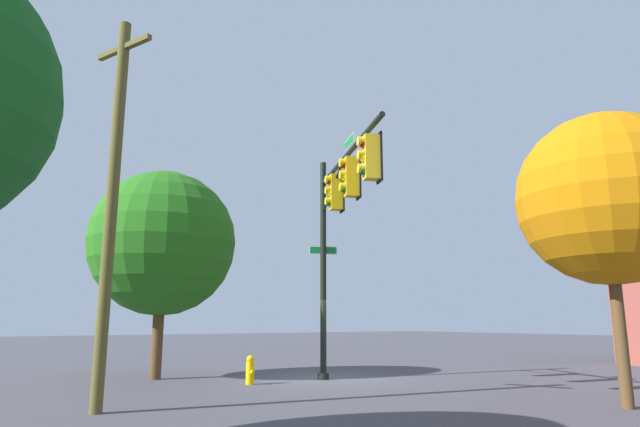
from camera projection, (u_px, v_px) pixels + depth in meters
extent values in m
plane|color=#444249|center=(323.00, 380.00, 17.15)|extent=(120.00, 120.00, 0.00)
cylinder|color=black|center=(323.00, 267.00, 17.85)|extent=(0.20, 0.20, 7.16)
cylinder|color=black|center=(323.00, 376.00, 17.17)|extent=(0.36, 0.36, 0.20)
cylinder|color=black|center=(347.00, 156.00, 15.32)|extent=(6.02, 2.51, 0.14)
cylinder|color=black|center=(333.00, 187.00, 16.92)|extent=(2.74, 1.15, 1.08)
cube|color=gold|center=(336.00, 192.00, 16.49)|extent=(0.42, 0.45, 1.10)
cube|color=black|center=(342.00, 193.00, 16.54)|extent=(0.43, 0.19, 1.22)
sphere|color=maroon|center=(329.00, 181.00, 16.51)|extent=(0.22, 0.22, 0.22)
cylinder|color=gold|center=(327.00, 179.00, 16.51)|extent=(0.26, 0.21, 0.23)
sphere|color=#FFFC14|center=(329.00, 192.00, 16.45)|extent=(0.22, 0.22, 0.22)
cylinder|color=gold|center=(328.00, 190.00, 16.44)|extent=(0.26, 0.21, 0.23)
sphere|color=#0B621E|center=(329.00, 203.00, 16.38)|extent=(0.22, 0.22, 0.22)
cylinder|color=gold|center=(328.00, 201.00, 16.38)|extent=(0.26, 0.21, 0.23)
cube|color=#E6B70E|center=(351.00, 177.00, 14.73)|extent=(0.43, 0.46, 1.10)
cube|color=black|center=(358.00, 177.00, 14.77)|extent=(0.42, 0.21, 1.22)
sphere|color=maroon|center=(344.00, 165.00, 14.76)|extent=(0.22, 0.22, 0.22)
cylinder|color=#E6B70E|center=(342.00, 163.00, 14.76)|extent=(0.27, 0.22, 0.23)
sphere|color=#FFFC14|center=(344.00, 177.00, 14.69)|extent=(0.22, 0.22, 0.22)
cylinder|color=#E6B70E|center=(342.00, 175.00, 14.69)|extent=(0.27, 0.22, 0.23)
sphere|color=#0B621E|center=(344.00, 189.00, 14.63)|extent=(0.22, 0.22, 0.22)
cylinder|color=#E6B70E|center=(342.00, 187.00, 14.63)|extent=(0.27, 0.22, 0.23)
cube|color=gold|center=(371.00, 157.00, 12.97)|extent=(0.43, 0.46, 1.10)
cube|color=black|center=(379.00, 158.00, 13.01)|extent=(0.42, 0.21, 1.22)
sphere|color=maroon|center=(363.00, 143.00, 13.00)|extent=(0.22, 0.22, 0.22)
cylinder|color=gold|center=(360.00, 141.00, 13.00)|extent=(0.27, 0.22, 0.23)
sphere|color=#FFFC14|center=(363.00, 157.00, 12.93)|extent=(0.22, 0.22, 0.22)
cylinder|color=gold|center=(361.00, 155.00, 12.93)|extent=(0.27, 0.22, 0.23)
sphere|color=#0B621E|center=(363.00, 171.00, 12.87)|extent=(0.22, 0.22, 0.22)
cylinder|color=gold|center=(361.00, 168.00, 12.87)|extent=(0.27, 0.22, 0.23)
cube|color=white|center=(350.00, 142.00, 15.07)|extent=(0.88, 0.37, 0.26)
cube|color=#08792A|center=(350.00, 142.00, 15.07)|extent=(0.85, 0.36, 0.22)
cube|color=white|center=(323.00, 250.00, 17.95)|extent=(0.37, 0.88, 0.26)
cube|color=#0E7331|center=(323.00, 250.00, 17.95)|extent=(0.36, 0.85, 0.22)
cylinder|color=brown|center=(112.00, 205.00, 11.66)|extent=(0.26, 0.26, 8.58)
cube|color=brown|center=(124.00, 48.00, 12.38)|extent=(1.70, 0.81, 0.12)
cylinder|color=#EEC205|center=(250.00, 373.00, 15.86)|extent=(0.24, 0.24, 0.65)
sphere|color=#EABA09|center=(250.00, 359.00, 15.94)|extent=(0.22, 0.22, 0.22)
cylinder|color=yellow|center=(252.00, 372.00, 15.75)|extent=(0.12, 0.10, 0.10)
cylinder|color=brown|center=(621.00, 339.00, 11.72)|extent=(0.27, 0.27, 2.90)
sphere|color=#BD6C08|center=(606.00, 198.00, 12.33)|extent=(3.95, 3.95, 3.95)
cylinder|color=#52371E|center=(157.00, 342.00, 17.42)|extent=(0.36, 0.36, 2.35)
sphere|color=#216516|center=(163.00, 243.00, 18.05)|extent=(4.82, 4.82, 4.82)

